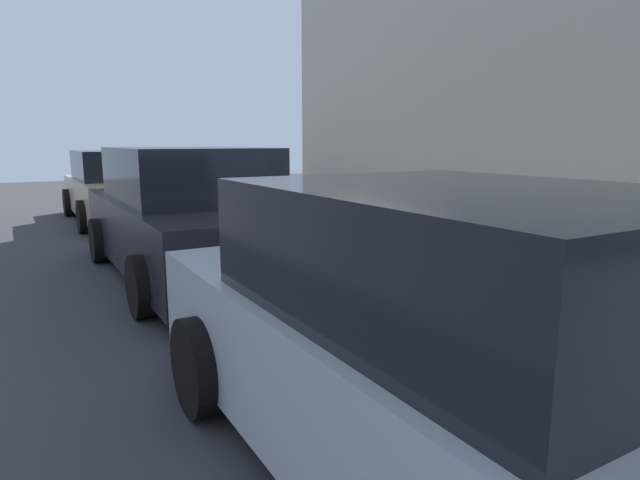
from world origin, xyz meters
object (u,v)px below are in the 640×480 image
(suitcase_olive_1, at_px, (549,272))
(suitcase_navy_10, at_px, (302,218))
(parked_car_silver_0, at_px, (462,348))
(suitcase_silver_0, at_px, (608,291))
(suitcase_olive_8, at_px, (334,225))
(suitcase_teal_4, at_px, (433,251))
(suitcase_black_9, at_px, (322,223))
(suitcase_silver_7, at_px, (351,228))
(suitcase_maroon_6, at_px, (371,232))
(suitcase_red_5, at_px, (406,241))
(bollard_post, at_px, (260,202))
(suitcase_navy_3, at_px, (462,253))
(parked_car_charcoal_1, at_px, (190,217))
(suitcase_black_2, at_px, (504,269))
(fire_hydrant, at_px, (282,204))
(parked_car_beige_2, at_px, (120,188))

(suitcase_olive_1, height_order, suitcase_navy_10, suitcase_navy_10)
(parked_car_silver_0, bearing_deg, suitcase_silver_0, -72.60)
(suitcase_olive_8, distance_m, suitcase_navy_10, 1.09)
(suitcase_teal_4, relative_size, suitcase_black_9, 1.19)
(suitcase_navy_10, bearing_deg, suitcase_silver_0, -179.29)
(suitcase_silver_7, xyz_separation_m, suitcase_navy_10, (1.60, -0.01, -0.06))
(suitcase_olive_1, height_order, suitcase_maroon_6, suitcase_maroon_6)
(suitcase_olive_1, distance_m, suitcase_red_5, 2.21)
(suitcase_red_5, relative_size, bollard_post, 1.09)
(suitcase_navy_3, xyz_separation_m, suitcase_maroon_6, (1.77, -0.01, -0.03))
(parked_car_silver_0, height_order, parked_car_charcoal_1, parked_car_charcoal_1)
(suitcase_black_2, height_order, suitcase_maroon_6, suitcase_maroon_6)
(suitcase_black_2, xyz_separation_m, suitcase_teal_4, (1.12, -0.03, -0.02))
(suitcase_olive_8, relative_size, parked_car_charcoal_1, 0.18)
(suitcase_silver_7, bearing_deg, suitcase_navy_10, -0.37)
(suitcase_olive_8, bearing_deg, fire_hydrant, -0.49)
(suitcase_teal_4, distance_m, suitcase_black_9, 2.82)
(suitcase_navy_3, bearing_deg, bollard_post, 0.85)
(parked_car_silver_0, height_order, parked_car_beige_2, parked_car_beige_2)
(suitcase_olive_1, distance_m, fire_hydrant, 5.83)
(suitcase_teal_4, relative_size, bollard_post, 1.08)
(suitcase_teal_4, height_order, parked_car_silver_0, parked_car_silver_0)
(suitcase_black_9, distance_m, bollard_post, 2.10)
(fire_hydrant, height_order, parked_car_charcoal_1, parked_car_charcoal_1)
(suitcase_teal_4, distance_m, suitcase_navy_10, 3.37)
(suitcase_olive_1, bearing_deg, suitcase_maroon_6, 1.32)
(parked_car_charcoal_1, xyz_separation_m, parked_car_beige_2, (5.63, 0.00, -0.05))
(suitcase_red_5, bearing_deg, suitcase_maroon_6, 11.83)
(suitcase_red_5, xyz_separation_m, suitcase_black_9, (2.23, 0.00, -0.05))
(suitcase_olive_8, relative_size, parked_car_beige_2, 0.19)
(parked_car_charcoal_1, bearing_deg, suitcase_navy_3, -137.96)
(suitcase_navy_3, distance_m, suitcase_navy_10, 3.94)
(parked_car_beige_2, bearing_deg, suitcase_maroon_6, -160.19)
(suitcase_navy_3, distance_m, suitcase_olive_8, 2.85)
(suitcase_black_2, bearing_deg, suitcase_silver_0, -176.40)
(suitcase_olive_1, relative_size, suitcase_navy_10, 0.97)
(suitcase_navy_3, xyz_separation_m, suitcase_navy_10, (3.94, -0.05, -0.12))
(suitcase_olive_8, distance_m, parked_car_silver_0, 5.72)
(parked_car_silver_0, bearing_deg, bollard_post, -15.79)
(suitcase_silver_0, height_order, parked_car_silver_0, parked_car_silver_0)
(parked_car_beige_2, bearing_deg, suitcase_silver_0, -166.10)
(fire_hydrant, bearing_deg, parked_car_beige_2, 34.93)
(suitcase_maroon_6, bearing_deg, suitcase_silver_7, -3.33)
(suitcase_silver_7, relative_size, parked_car_beige_2, 0.22)
(suitcase_navy_10, bearing_deg, suitcase_black_9, -171.37)
(bollard_post, relative_size, parked_car_silver_0, 0.20)
(suitcase_olive_8, bearing_deg, suitcase_red_5, -177.10)
(suitcase_olive_1, relative_size, suitcase_silver_7, 0.85)
(suitcase_olive_1, relative_size, suitcase_red_5, 0.91)
(suitcase_navy_3, distance_m, parked_car_beige_2, 8.49)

